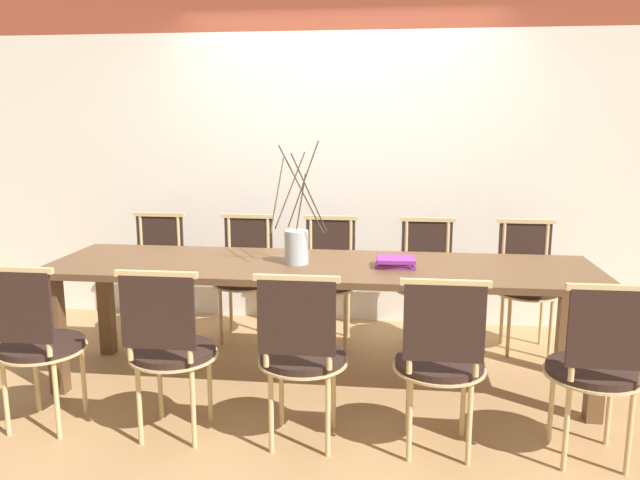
{
  "coord_description": "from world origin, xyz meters",
  "views": [
    {
      "loc": [
        0.45,
        -3.71,
        1.65
      ],
      "look_at": [
        0.0,
        0.0,
        0.93
      ],
      "focal_mm": 35.0,
      "sensor_mm": 36.0,
      "label": 1
    }
  ],
  "objects": [
    {
      "name": "ground_plane",
      "position": [
        0.0,
        0.0,
        0.0
      ],
      "size": [
        16.0,
        16.0,
        0.0
      ],
      "primitive_type": "plane",
      "color": "#A87F51"
    },
    {
      "name": "wall_rear",
      "position": [
        0.0,
        1.33,
        1.6
      ],
      "size": [
        12.0,
        0.06,
        3.2
      ],
      "color": "silver",
      "rests_on": "ground_plane"
    },
    {
      "name": "dining_table",
      "position": [
        0.0,
        0.0,
        0.69
      ],
      "size": [
        3.35,
        0.87,
        0.78
      ],
      "color": "brown",
      "rests_on": "ground_plane"
    },
    {
      "name": "chair_near_leftend",
      "position": [
        -1.42,
        -0.78,
        0.51
      ],
      "size": [
        0.46,
        0.46,
        0.94
      ],
      "color": "black",
      "rests_on": "ground_plane"
    },
    {
      "name": "chair_near_left",
      "position": [
        -0.68,
        -0.78,
        0.51
      ],
      "size": [
        0.46,
        0.46,
        0.94
      ],
      "color": "black",
      "rests_on": "ground_plane"
    },
    {
      "name": "chair_near_center",
      "position": [
        0.0,
        -0.78,
        0.51
      ],
      "size": [
        0.46,
        0.46,
        0.94
      ],
      "color": "black",
      "rests_on": "ground_plane"
    },
    {
      "name": "chair_near_right",
      "position": [
        0.69,
        -0.78,
        0.51
      ],
      "size": [
        0.46,
        0.46,
        0.94
      ],
      "color": "black",
      "rests_on": "ground_plane"
    },
    {
      "name": "chair_near_rightend",
      "position": [
        1.42,
        -0.78,
        0.51
      ],
      "size": [
        0.46,
        0.46,
        0.94
      ],
      "color": "black",
      "rests_on": "ground_plane"
    },
    {
      "name": "chair_far_leftend",
      "position": [
        -1.38,
        0.78,
        0.51
      ],
      "size": [
        0.46,
        0.46,
        0.94
      ],
      "rotation": [
        0.0,
        0.0,
        3.14
      ],
      "color": "black",
      "rests_on": "ground_plane"
    },
    {
      "name": "chair_far_left",
      "position": [
        -0.67,
        0.78,
        0.51
      ],
      "size": [
        0.46,
        0.46,
        0.94
      ],
      "rotation": [
        0.0,
        0.0,
        3.14
      ],
      "color": "black",
      "rests_on": "ground_plane"
    },
    {
      "name": "chair_far_center",
      "position": [
        -0.03,
        0.78,
        0.51
      ],
      "size": [
        0.46,
        0.46,
        0.94
      ],
      "rotation": [
        0.0,
        0.0,
        3.14
      ],
      "color": "black",
      "rests_on": "ground_plane"
    },
    {
      "name": "chair_far_right",
      "position": [
        0.69,
        0.78,
        0.51
      ],
      "size": [
        0.46,
        0.46,
        0.94
      ],
      "rotation": [
        0.0,
        0.0,
        3.14
      ],
      "color": "black",
      "rests_on": "ground_plane"
    },
    {
      "name": "chair_far_rightend",
      "position": [
        1.41,
        0.78,
        0.51
      ],
      "size": [
        0.46,
        0.46,
        0.94
      ],
      "rotation": [
        0.0,
        0.0,
        3.14
      ],
      "color": "black",
      "rests_on": "ground_plane"
    },
    {
      "name": "vase_centerpiece",
      "position": [
        -0.14,
        -0.01,
        0.9
      ],
      "size": [
        0.34,
        0.34,
        0.75
      ],
      "color": "#B2BCC1",
      "rests_on": "dining_table"
    },
    {
      "name": "book_stack",
      "position": [
        0.46,
        -0.03,
        0.81
      ],
      "size": [
        0.24,
        0.2,
        0.06
      ],
      "color": "#842D8C",
      "rests_on": "dining_table"
    }
  ]
}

